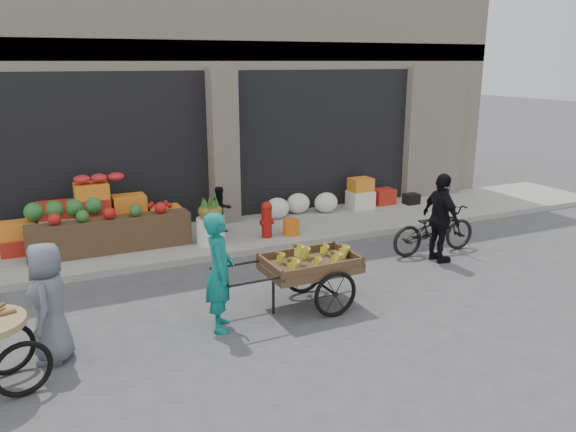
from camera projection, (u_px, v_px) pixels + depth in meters
name	position (u px, v px, depth m)	size (l,w,h in m)	color
ground	(344.00, 321.00, 7.62)	(80.00, 80.00, 0.00)	#424244
sidewalk	(240.00, 235.00, 11.18)	(18.00, 2.20, 0.12)	gray
building	(181.00, 62.00, 13.74)	(14.00, 6.45, 7.00)	beige
fruit_display	(106.00, 216.00, 10.26)	(3.10, 1.12, 1.24)	#AB2417
pineapple_bin	(211.00, 231.00, 10.36)	(0.52, 0.52, 0.50)	silver
fire_hydrant	(267.00, 218.00, 10.73)	(0.22, 0.22, 0.71)	#A5140F
orange_bucket	(291.00, 227.00, 10.95)	(0.32, 0.32, 0.30)	orange
right_bay_goods	(339.00, 198.00, 12.68)	(3.35, 0.60, 0.70)	silver
seated_person	(221.00, 210.00, 10.99)	(0.45, 0.35, 0.93)	black
banana_cart	(307.00, 262.00, 7.88)	(2.24, 1.00, 0.93)	brown
vendor_woman	(220.00, 272.00, 7.20)	(0.58, 0.38, 1.58)	#0E6F67
vendor_grey	(49.00, 302.00, 6.46)	(0.70, 0.46, 1.44)	slate
bicycle	(434.00, 229.00, 10.19)	(0.60, 1.72, 0.90)	black
cyclist	(441.00, 218.00, 9.67)	(0.92, 0.38, 1.57)	black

